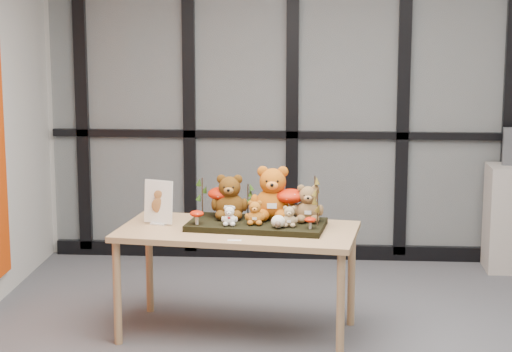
# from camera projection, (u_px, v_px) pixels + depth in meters

# --- Properties ---
(room_shell) EXTENTS (5.00, 5.00, 5.00)m
(room_shell) POSITION_uv_depth(u_px,v_px,m) (361.00, 82.00, 5.05)
(room_shell) COLOR #BAB7AF
(room_shell) RESTS_ON floor
(glass_partition) EXTENTS (4.90, 0.06, 2.78)m
(glass_partition) POSITION_uv_depth(u_px,v_px,m) (348.00, 90.00, 7.52)
(glass_partition) COLOR #2D383F
(glass_partition) RESTS_ON floor
(display_table) EXTENTS (1.58, 0.93, 0.70)m
(display_table) POSITION_uv_depth(u_px,v_px,m) (238.00, 239.00, 5.88)
(display_table) COLOR #A07B57
(display_table) RESTS_ON floor
(diorama_tray) EXTENTS (0.91, 0.54, 0.04)m
(diorama_tray) POSITION_uv_depth(u_px,v_px,m) (257.00, 225.00, 5.90)
(diorama_tray) COLOR black
(diorama_tray) RESTS_ON display_table
(bear_pooh_yellow) EXTENTS (0.32, 0.30, 0.38)m
(bear_pooh_yellow) POSITION_uv_depth(u_px,v_px,m) (273.00, 190.00, 5.96)
(bear_pooh_yellow) COLOR #B3560F
(bear_pooh_yellow) RESTS_ON diorama_tray
(bear_brown_medium) EXTENTS (0.27, 0.25, 0.31)m
(bear_brown_medium) POSITION_uv_depth(u_px,v_px,m) (230.00, 194.00, 5.97)
(bear_brown_medium) COLOR #4F2E0B
(bear_brown_medium) RESTS_ON diorama_tray
(bear_tan_back) EXTENTS (0.22, 0.20, 0.26)m
(bear_tan_back) POSITION_uv_depth(u_px,v_px,m) (308.00, 201.00, 5.89)
(bear_tan_back) COLOR brown
(bear_tan_back) RESTS_ON diorama_tray
(bear_small_yellow) EXTENTS (0.14, 0.13, 0.17)m
(bear_small_yellow) POSITION_uv_depth(u_px,v_px,m) (255.00, 211.00, 5.81)
(bear_small_yellow) COLOR #B46117
(bear_small_yellow) RESTS_ON diorama_tray
(bear_white_bow) EXTENTS (0.12, 0.11, 0.14)m
(bear_white_bow) POSITION_uv_depth(u_px,v_px,m) (230.00, 215.00, 5.79)
(bear_white_bow) COLOR silver
(bear_white_bow) RESTS_ON diorama_tray
(bear_beige_small) EXTENTS (0.12, 0.11, 0.14)m
(bear_beige_small) POSITION_uv_depth(u_px,v_px,m) (289.00, 215.00, 5.76)
(bear_beige_small) COLOR tan
(bear_beige_small) RESTS_ON diorama_tray
(plush_cream_hedgehog) EXTENTS (0.07, 0.07, 0.09)m
(plush_cream_hedgehog) POSITION_uv_depth(u_px,v_px,m) (278.00, 221.00, 5.73)
(plush_cream_hedgehog) COLOR silver
(plush_cream_hedgehog) RESTS_ON diorama_tray
(mushroom_back_left) EXTENTS (0.19, 0.19, 0.21)m
(mushroom_back_left) POSITION_uv_depth(u_px,v_px,m) (223.00, 200.00, 6.04)
(mushroom_back_left) COLOR #AB1905
(mushroom_back_left) RESTS_ON diorama_tray
(mushroom_back_right) EXTENTS (0.20, 0.20, 0.22)m
(mushroom_back_right) POSITION_uv_depth(u_px,v_px,m) (290.00, 203.00, 5.94)
(mushroom_back_right) COLOR #AB1905
(mushroom_back_right) RESTS_ON diorama_tray
(mushroom_front_left) EXTENTS (0.09, 0.09, 0.10)m
(mushroom_front_left) POSITION_uv_depth(u_px,v_px,m) (197.00, 217.00, 5.82)
(mushroom_front_left) COLOR #AB1905
(mushroom_front_left) RESTS_ON diorama_tray
(mushroom_front_right) EXTENTS (0.07, 0.07, 0.08)m
(mushroom_front_right) POSITION_uv_depth(u_px,v_px,m) (310.00, 222.00, 5.71)
(mushroom_front_right) COLOR #AB1905
(mushroom_front_right) RESTS_ON diorama_tray
(sprig_green_far_left) EXTENTS (0.05, 0.05, 0.25)m
(sprig_green_far_left) POSITION_uv_depth(u_px,v_px,m) (202.00, 197.00, 6.05)
(sprig_green_far_left) COLOR #16350C
(sprig_green_far_left) RESTS_ON diorama_tray
(sprig_green_mid_left) EXTENTS (0.05, 0.05, 0.23)m
(sprig_green_mid_left) POSITION_uv_depth(u_px,v_px,m) (223.00, 197.00, 6.07)
(sprig_green_mid_left) COLOR #16350C
(sprig_green_mid_left) RESTS_ON diorama_tray
(sprig_dry_far_right) EXTENTS (0.05, 0.05, 0.30)m
(sprig_dry_far_right) POSITION_uv_depth(u_px,v_px,m) (315.00, 198.00, 5.89)
(sprig_dry_far_right) COLOR brown
(sprig_dry_far_right) RESTS_ON diorama_tray
(sprig_dry_mid_right) EXTENTS (0.05, 0.05, 0.23)m
(sprig_dry_mid_right) POSITION_uv_depth(u_px,v_px,m) (318.00, 207.00, 5.78)
(sprig_dry_mid_right) COLOR brown
(sprig_dry_mid_right) RESTS_ON diorama_tray
(sprig_green_centre) EXTENTS (0.05, 0.05, 0.21)m
(sprig_green_centre) POSITION_uv_depth(u_px,v_px,m) (248.00, 200.00, 6.05)
(sprig_green_centre) COLOR #16350C
(sprig_green_centre) RESTS_ON diorama_tray
(sign_holder) EXTENTS (0.20, 0.10, 0.29)m
(sign_holder) POSITION_uv_depth(u_px,v_px,m) (159.00, 204.00, 5.96)
(sign_holder) COLOR silver
(sign_holder) RESTS_ON display_table
(label_card) EXTENTS (0.08, 0.03, 0.00)m
(label_card) POSITION_uv_depth(u_px,v_px,m) (234.00, 240.00, 5.57)
(label_card) COLOR white
(label_card) RESTS_ON display_table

